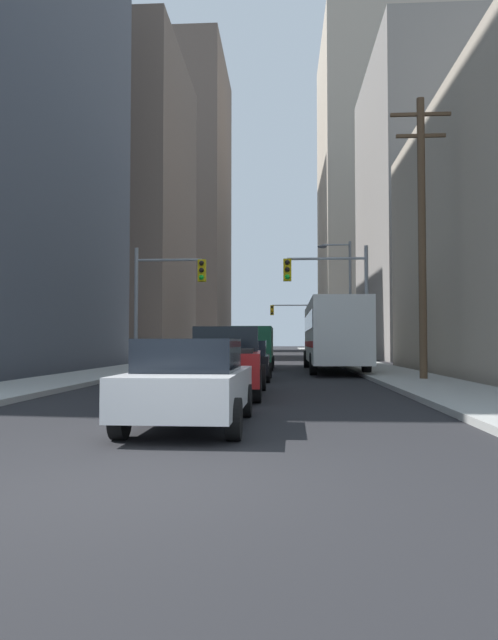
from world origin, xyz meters
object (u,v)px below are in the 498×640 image
(cargo_van_green, at_px, (254,345))
(traffic_signal_near_right, at_px, (330,287))
(sedan_white, at_px, (191,382))
(pickup_truck_red, at_px, (224,361))
(sedan_beige, at_px, (195,355))
(traffic_signal_far_right, at_px, (298,317))
(sedan_black, at_px, (246,360))
(traffic_signal_near_left, at_px, (166,289))
(city_bus, at_px, (333,333))

(cargo_van_green, xyz_separation_m, traffic_signal_near_right, (3.79, -3.57, 2.76))
(sedan_white, bearing_deg, pickup_truck_red, 90.31)
(sedan_white, bearing_deg, sedan_beige, 98.58)
(cargo_van_green, xyz_separation_m, traffic_signal_far_right, (3.14, 30.49, 2.83))
(sedan_beige, bearing_deg, pickup_truck_red, -78.41)
(sedan_white, height_order, sedan_beige, same)
(traffic_signal_far_right, bearing_deg, sedan_white, -93.52)
(cargo_van_green, bearing_deg, sedan_black, -89.09)
(sedan_beige, height_order, traffic_signal_near_left, traffic_signal_near_left)
(sedan_black, distance_m, traffic_signal_far_right, 39.34)
(traffic_signal_near_left, relative_size, traffic_signal_near_right, 1.00)
(cargo_van_green, distance_m, traffic_signal_far_right, 30.79)
(traffic_signal_near_right, bearing_deg, traffic_signal_near_left, -180.00)
(city_bus, height_order, traffic_signal_near_left, traffic_signal_near_left)
(sedan_white, bearing_deg, cargo_van_green, 89.97)
(city_bus, xyz_separation_m, sedan_white, (-4.10, -19.08, -1.16))
(sedan_white, bearing_deg, traffic_signal_far_right, 86.48)
(pickup_truck_red, height_order, cargo_van_green, cargo_van_green)
(city_bus, bearing_deg, sedan_white, -102.13)
(sedan_black, distance_m, traffic_signal_near_right, 7.02)
(pickup_truck_red, bearing_deg, traffic_signal_near_left, 109.33)
(pickup_truck_red, xyz_separation_m, traffic_signal_near_left, (-3.96, 11.28, 3.09))
(sedan_black, height_order, traffic_signal_near_right, traffic_signal_near_right)
(sedan_black, bearing_deg, traffic_signal_far_right, 85.61)
(cargo_van_green, distance_m, traffic_signal_near_right, 5.89)
(sedan_white, distance_m, sedan_beige, 21.84)
(sedan_beige, bearing_deg, traffic_signal_near_right, -32.22)
(cargo_van_green, height_order, traffic_signal_near_left, traffic_signal_near_left)
(traffic_signal_far_right, bearing_deg, traffic_signal_near_right, -88.91)
(cargo_van_green, bearing_deg, city_bus, -21.83)
(sedan_beige, relative_size, traffic_signal_far_right, 0.70)
(city_bus, relative_size, pickup_truck_red, 2.11)
(pickup_truck_red, xyz_separation_m, cargo_van_green, (0.04, 14.85, 0.35))
(traffic_signal_near_left, bearing_deg, sedan_beige, 80.65)
(sedan_beige, bearing_deg, traffic_signal_near_left, -99.35)
(city_bus, height_order, traffic_signal_near_right, traffic_signal_near_right)
(pickup_truck_red, distance_m, sedan_white, 5.87)
(sedan_white, xyz_separation_m, traffic_signal_near_left, (-3.99, 17.15, 3.26))
(cargo_van_green, relative_size, traffic_signal_near_right, 0.87)
(city_bus, relative_size, cargo_van_green, 2.21)
(sedan_black, bearing_deg, pickup_truck_red, -91.64)
(sedan_black, xyz_separation_m, traffic_signal_near_left, (-4.14, 5.02, 3.26))
(pickup_truck_red, height_order, sedan_beige, pickup_truck_red)
(pickup_truck_red, height_order, traffic_signal_near_right, traffic_signal_near_right)
(pickup_truck_red, distance_m, sedan_beige, 16.06)
(sedan_beige, height_order, traffic_signal_near_right, traffic_signal_near_right)
(city_bus, relative_size, traffic_signal_near_left, 1.92)
(traffic_signal_near_right, bearing_deg, cargo_van_green, 136.70)
(sedan_beige, distance_m, traffic_signal_near_right, 8.96)
(sedan_white, bearing_deg, traffic_signal_near_left, 103.10)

